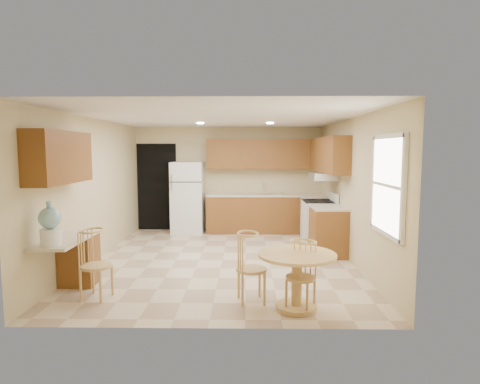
{
  "coord_description": "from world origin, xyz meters",
  "views": [
    {
      "loc": [
        0.41,
        -6.96,
        1.95
      ],
      "look_at": [
        0.31,
        0.3,
        1.19
      ],
      "focal_mm": 30.0,
      "sensor_mm": 36.0,
      "label": 1
    }
  ],
  "objects_px": {
    "stove": "(319,222)",
    "dining_table": "(297,273)",
    "water_crock": "(50,226)",
    "chair_table_a": "(251,262)",
    "chair_table_b": "(302,271)",
    "chair_desk": "(93,259)",
    "refrigerator": "(188,197)"
  },
  "relations": [
    {
      "from": "refrigerator",
      "to": "chair_table_b",
      "type": "height_order",
      "value": "refrigerator"
    },
    {
      "from": "chair_table_b",
      "to": "water_crock",
      "type": "xyz_separation_m",
      "value": [
        -3.09,
        0.16,
        0.51
      ]
    },
    {
      "from": "stove",
      "to": "chair_table_a",
      "type": "height_order",
      "value": "stove"
    },
    {
      "from": "stove",
      "to": "dining_table",
      "type": "height_order",
      "value": "stove"
    },
    {
      "from": "water_crock",
      "to": "refrigerator",
      "type": "bearing_deg",
      "value": 76.92
    },
    {
      "from": "stove",
      "to": "dining_table",
      "type": "bearing_deg",
      "value": -104.71
    },
    {
      "from": "chair_table_a",
      "to": "chair_desk",
      "type": "distance_m",
      "value": 2.04
    },
    {
      "from": "chair_table_a",
      "to": "refrigerator",
      "type": "bearing_deg",
      "value": -172.59
    },
    {
      "from": "refrigerator",
      "to": "dining_table",
      "type": "height_order",
      "value": "refrigerator"
    },
    {
      "from": "refrigerator",
      "to": "dining_table",
      "type": "distance_m",
      "value": 5.03
    },
    {
      "from": "chair_table_b",
      "to": "chair_desk",
      "type": "xyz_separation_m",
      "value": [
        -2.64,
        0.34,
        0.04
      ]
    },
    {
      "from": "stove",
      "to": "dining_table",
      "type": "distance_m",
      "value": 3.49
    },
    {
      "from": "stove",
      "to": "dining_table",
      "type": "xyz_separation_m",
      "value": [
        -0.89,
        -3.38,
        -0.01
      ]
    },
    {
      "from": "water_crock",
      "to": "chair_table_a",
      "type": "bearing_deg",
      "value": 1.8
    },
    {
      "from": "refrigerator",
      "to": "chair_table_b",
      "type": "relative_size",
      "value": 1.99
    },
    {
      "from": "stove",
      "to": "chair_table_b",
      "type": "xyz_separation_m",
      "value": [
        -0.84,
        -3.46,
        0.04
      ]
    },
    {
      "from": "water_crock",
      "to": "dining_table",
      "type": "bearing_deg",
      "value": -1.51
    },
    {
      "from": "chair_table_a",
      "to": "chair_desk",
      "type": "bearing_deg",
      "value": -103.28
    },
    {
      "from": "chair_table_a",
      "to": "water_crock",
      "type": "height_order",
      "value": "water_crock"
    },
    {
      "from": "chair_table_b",
      "to": "chair_desk",
      "type": "relative_size",
      "value": 0.93
    },
    {
      "from": "dining_table",
      "to": "water_crock",
      "type": "xyz_separation_m",
      "value": [
        -3.04,
        0.08,
        0.56
      ]
    },
    {
      "from": "refrigerator",
      "to": "water_crock",
      "type": "bearing_deg",
      "value": -103.08
    },
    {
      "from": "chair_table_b",
      "to": "chair_desk",
      "type": "height_order",
      "value": "chair_desk"
    },
    {
      "from": "dining_table",
      "to": "chair_desk",
      "type": "distance_m",
      "value": 2.6
    },
    {
      "from": "water_crock",
      "to": "chair_table_b",
      "type": "bearing_deg",
      "value": -2.97
    },
    {
      "from": "refrigerator",
      "to": "chair_table_b",
      "type": "bearing_deg",
      "value": -66.47
    },
    {
      "from": "refrigerator",
      "to": "chair_table_a",
      "type": "bearing_deg",
      "value": -72.06
    },
    {
      "from": "refrigerator",
      "to": "stove",
      "type": "height_order",
      "value": "refrigerator"
    },
    {
      "from": "chair_table_a",
      "to": "dining_table",
      "type": "bearing_deg",
      "value": 63.42
    },
    {
      "from": "stove",
      "to": "water_crock",
      "type": "distance_m",
      "value": 5.16
    },
    {
      "from": "chair_table_b",
      "to": "chair_desk",
      "type": "bearing_deg",
      "value": 21.14
    },
    {
      "from": "dining_table",
      "to": "refrigerator",
      "type": "bearing_deg",
      "value": 113.37
    }
  ]
}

